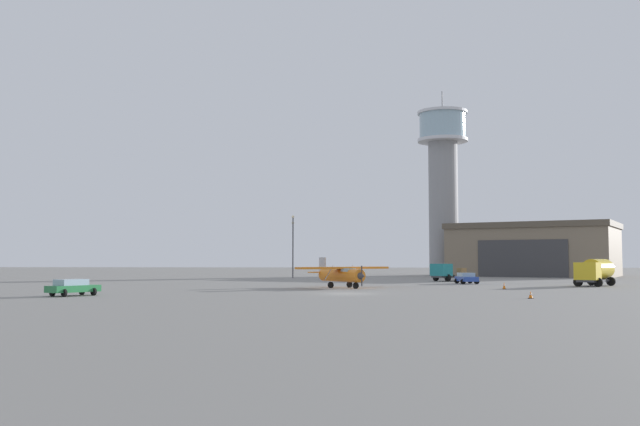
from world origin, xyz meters
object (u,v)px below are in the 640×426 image
Objects in this scene: airplane_orange at (341,274)px; truck_fuel_tanker_yellow at (595,271)px; car_blue at (466,278)px; car_green at (73,287)px; light_post_east at (293,241)px; control_tower at (443,177)px; traffic_cone_near_left at (504,286)px; truck_flatbed_teal at (448,273)px; traffic_cone_near_right at (531,295)px; light_post_west at (293,244)px.

truck_fuel_tanker_yellow is at bearing 67.12° from airplane_orange.
car_blue is 0.96× the size of car_green.
control_tower is at bearing 40.93° from light_post_east.
airplane_orange is 29.18m from truck_fuel_tanker_yellow.
car_green is at bearing -156.18° from traffic_cone_near_left.
truck_flatbed_teal is at bearing 113.07° from airplane_orange.
traffic_cone_near_right is at bearing -60.34° from car_green.
traffic_cone_near_left is at bearing 86.81° from traffic_cone_near_right.
car_blue is at bearing -78.99° from truck_fuel_tanker_yellow.
control_tower is 62.12× the size of traffic_cone_near_right.
airplane_orange is at bearing 129.81° from traffic_cone_near_right.
light_post_east is at bearing 19.81° from car_green.
traffic_cone_near_left is at bearing -57.97° from light_post_west.
light_post_west is 2.56m from light_post_east.
light_post_east reaches higher than airplane_orange.
truck_flatbed_teal is at bearing -8.54° from car_green.
control_tower is at bearing 37.32° from light_post_west.
traffic_cone_near_left reaches higher than traffic_cone_near_right.
light_post_west is at bearing -75.68° from truck_flatbed_teal.
airplane_orange is 16.64× the size of traffic_cone_near_right.
truck_fuel_tanker_yellow is 22.22m from truck_flatbed_teal.
light_post_east is 14.37× the size of traffic_cone_near_left.
light_post_west is (-23.84, 17.37, 4.30)m from truck_flatbed_teal.
truck_flatbed_teal is (-14.76, 16.60, -0.51)m from truck_fuel_tanker_yellow.
light_post_west reaches higher than airplane_orange.
truck_flatbed_teal is (-2.76, -37.65, -17.61)m from control_tower.
airplane_orange reaches higher than truck_fuel_tanker_yellow.
truck_fuel_tanker_yellow is 29.14m from traffic_cone_near_right.
light_post_east is at bearing -139.07° from control_tower.
control_tower is 5.28× the size of truck_fuel_tanker_yellow.
truck_flatbed_teal reaches higher than traffic_cone_near_left.
light_post_west is 16.17× the size of traffic_cone_near_right.
car_blue is 0.43× the size of light_post_east.
traffic_cone_near_right is at bearing -90.42° from control_tower.
truck_flatbed_teal is at bearing 176.56° from car_blue.
car_blue is at bearing 56.86° from truck_flatbed_teal.
light_post_east is (-24.70, 25.43, 5.20)m from car_blue.
traffic_cone_near_left is (26.97, -43.11, -5.14)m from light_post_west.
traffic_cone_near_left is (1.93, -15.19, -0.39)m from car_blue.
airplane_orange is 19.96m from car_blue.
truck_fuel_tanker_yellow reaches higher than car_green.
light_post_west reaches higher than car_blue.
light_post_east reaches higher than traffic_cone_near_left.
truck_fuel_tanker_yellow is at bearing -31.85° from car_green.
light_post_west reaches higher than traffic_cone_near_right.
car_blue is 47.63m from car_green.
light_post_east is at bearing -145.74° from car_blue.
airplane_orange reaches higher than traffic_cone_near_right.
light_post_east reaches higher than car_green.
car_blue is at bearing -91.86° from control_tower.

